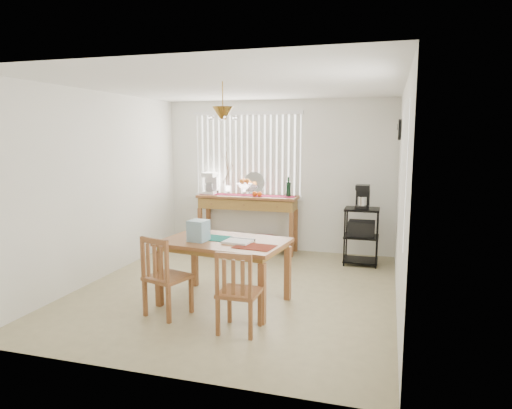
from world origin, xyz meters
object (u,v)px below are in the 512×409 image
(dining_table, at_px, (224,247))
(cart_items, at_px, (363,197))
(chair_left, at_px, (165,277))
(chair_right, at_px, (238,292))
(wire_cart, at_px, (361,231))
(sideboard, at_px, (248,209))

(dining_table, bearing_deg, cart_items, 55.99)
(cart_items, relative_size, dining_table, 0.24)
(chair_left, bearing_deg, chair_right, -11.94)
(wire_cart, height_order, cart_items, cart_items)
(sideboard, xyz_separation_m, dining_table, (0.47, -2.48, -0.05))
(sideboard, xyz_separation_m, wire_cart, (1.94, -0.32, -0.20))
(cart_items, xyz_separation_m, chair_right, (-1.04, -2.92, -0.63))
(cart_items, height_order, chair_left, cart_items)
(dining_table, relative_size, chair_left, 1.70)
(wire_cart, bearing_deg, sideboard, 170.67)
(wire_cart, height_order, dining_table, wire_cart)
(dining_table, xyz_separation_m, chair_left, (-0.49, -0.56, -0.24))
(cart_items, relative_size, chair_left, 0.40)
(chair_right, bearing_deg, cart_items, 70.40)
(cart_items, bearing_deg, chair_right, -109.60)
(wire_cart, distance_m, dining_table, 2.62)
(dining_table, bearing_deg, chair_right, -60.51)
(dining_table, bearing_deg, sideboard, 100.78)
(wire_cart, relative_size, dining_table, 0.57)
(sideboard, xyz_separation_m, chair_right, (0.90, -3.23, -0.31))
(wire_cart, distance_m, chair_right, 3.10)
(cart_items, bearing_deg, wire_cart, -90.00)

